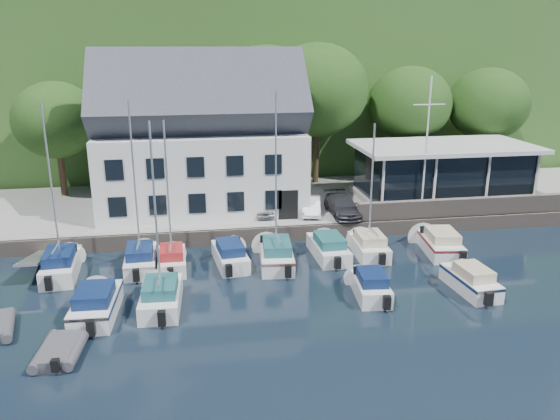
# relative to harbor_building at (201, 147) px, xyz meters

# --- Properties ---
(ground) EXTENTS (180.00, 180.00, 0.00)m
(ground) POSITION_rel_harbor_building_xyz_m (7.00, -16.50, -5.35)
(ground) COLOR black
(ground) RESTS_ON ground
(quay) EXTENTS (60.00, 13.00, 1.00)m
(quay) POSITION_rel_harbor_building_xyz_m (7.00, 1.00, -4.85)
(quay) COLOR gray
(quay) RESTS_ON ground
(quay_face) EXTENTS (60.00, 0.30, 1.00)m
(quay_face) POSITION_rel_harbor_building_xyz_m (7.00, -5.50, -4.85)
(quay_face) COLOR #60564D
(quay_face) RESTS_ON ground
(hillside) EXTENTS (160.00, 75.00, 16.00)m
(hillside) POSITION_rel_harbor_building_xyz_m (7.00, 45.50, 2.65)
(hillside) COLOR #2E501E
(hillside) RESTS_ON ground
(field_patch) EXTENTS (50.00, 30.00, 0.30)m
(field_patch) POSITION_rel_harbor_building_xyz_m (15.00, 53.50, 10.80)
(field_patch) COLOR #535C2E
(field_patch) RESTS_ON hillside
(harbor_building) EXTENTS (14.40, 8.20, 8.70)m
(harbor_building) POSITION_rel_harbor_building_xyz_m (0.00, 0.00, 0.00)
(harbor_building) COLOR silver
(harbor_building) RESTS_ON quay
(club_pavilion) EXTENTS (13.20, 7.20, 4.10)m
(club_pavilion) POSITION_rel_harbor_building_xyz_m (18.00, -0.50, -2.30)
(club_pavilion) COLOR black
(club_pavilion) RESTS_ON quay
(seawall) EXTENTS (18.00, 0.50, 1.20)m
(seawall) POSITION_rel_harbor_building_xyz_m (19.00, -5.10, -3.75)
(seawall) COLOR #60564D
(seawall) RESTS_ON quay
(gangway) EXTENTS (1.20, 6.00, 1.40)m
(gangway) POSITION_rel_harbor_building_xyz_m (-9.50, -7.50, -5.35)
(gangway) COLOR silver
(gangway) RESTS_ON ground
(car_silver) EXTENTS (1.37, 3.24, 1.09)m
(car_silver) POSITION_rel_harbor_building_xyz_m (3.94, -2.69, -3.80)
(car_silver) COLOR #9F9FA3
(car_silver) RESTS_ON quay
(car_white) EXTENTS (1.88, 3.63, 1.14)m
(car_white) POSITION_rel_harbor_building_xyz_m (7.29, -3.03, -3.78)
(car_white) COLOR white
(car_white) RESTS_ON quay
(car_dgrey) EXTENTS (1.85, 4.48, 1.30)m
(car_dgrey) POSITION_rel_harbor_building_xyz_m (9.36, -3.62, -3.70)
(car_dgrey) COLOR #28282D
(car_dgrey) RESTS_ON quay
(car_blue) EXTENTS (1.63, 3.75, 1.26)m
(car_blue) POSITION_rel_harbor_building_xyz_m (13.24, -2.91, -3.72)
(car_blue) COLOR #33449C
(car_blue) RESTS_ON quay
(flagpole) EXTENTS (2.23, 0.20, 9.29)m
(flagpole) POSITION_rel_harbor_building_xyz_m (15.06, -3.79, 0.29)
(flagpole) COLOR silver
(flagpole) RESTS_ON quay
(tree_0) EXTENTS (6.37, 6.37, 8.70)m
(tree_0) POSITION_rel_harbor_building_xyz_m (-10.61, 4.90, 0.00)
(tree_0) COLOR black
(tree_0) RESTS_ON quay
(tree_1) EXTENTS (7.08, 7.08, 9.68)m
(tree_1) POSITION_rel_harbor_building_xyz_m (-4.19, 5.77, 0.49)
(tree_1) COLOR black
(tree_1) RESTS_ON quay
(tree_2) EXTENTS (8.25, 8.25, 11.27)m
(tree_2) POSITION_rel_harbor_building_xyz_m (5.40, 5.12, 1.29)
(tree_2) COLOR black
(tree_2) RESTS_ON quay
(tree_3) EXTENTS (8.39, 8.39, 11.47)m
(tree_3) POSITION_rel_harbor_building_xyz_m (9.62, 5.78, 1.39)
(tree_3) COLOR black
(tree_3) RESTS_ON quay
(tree_4) EXTENTS (7.00, 7.00, 9.57)m
(tree_4) POSITION_rel_harbor_building_xyz_m (17.84, 6.08, 0.43)
(tree_4) COLOR black
(tree_4) RESTS_ON quay
(tree_5) EXTENTS (6.88, 6.88, 9.41)m
(tree_5) POSITION_rel_harbor_building_xyz_m (24.70, 5.52, 0.35)
(tree_5) COLOR black
(tree_5) RESTS_ON quay
(boat_r1_0) EXTENTS (2.22, 6.36, 9.39)m
(boat_r1_0) POSITION_rel_harbor_building_xyz_m (-8.12, -8.82, -0.65)
(boat_r1_0) COLOR silver
(boat_r1_0) RESTS_ON ground
(boat_r1_1) EXTENTS (2.04, 5.88, 8.64)m
(boat_r1_1) POSITION_rel_harbor_building_xyz_m (-3.87, -8.55, -1.03)
(boat_r1_1) COLOR silver
(boat_r1_1) RESTS_ON ground
(boat_r1_2) EXTENTS (1.77, 5.04, 8.28)m
(boat_r1_2) POSITION_rel_harbor_building_xyz_m (-2.11, -8.90, -1.21)
(boat_r1_2) COLOR silver
(boat_r1_2) RESTS_ON ground
(boat_r1_3) EXTENTS (2.37, 5.90, 1.42)m
(boat_r1_3) POSITION_rel_harbor_building_xyz_m (1.21, -8.81, -4.64)
(boat_r1_3) COLOR silver
(boat_r1_3) RESTS_ON ground
(boat_r1_4) EXTENTS (2.65, 6.79, 9.08)m
(boat_r1_4) POSITION_rel_harbor_building_xyz_m (3.86, -9.11, -0.81)
(boat_r1_4) COLOR silver
(boat_r1_4) RESTS_ON ground
(boat_r1_5) EXTENTS (2.07, 6.09, 1.41)m
(boat_r1_5) POSITION_rel_harbor_building_xyz_m (7.12, -8.58, -4.64)
(boat_r1_5) COLOR silver
(boat_r1_5) RESTS_ON ground
(boat_r1_6) EXTENTS (2.18, 5.64, 8.67)m
(boat_r1_6) POSITION_rel_harbor_building_xyz_m (9.62, -8.64, -1.02)
(boat_r1_6) COLOR silver
(boat_r1_6) RESTS_ON ground
(boat_r1_7) EXTENTS (2.88, 6.42, 1.47)m
(boat_r1_7) POSITION_rel_harbor_building_xyz_m (14.06, -8.95, -4.62)
(boat_r1_7) COLOR silver
(boat_r1_7) RESTS_ON ground
(boat_r2_0) EXTENTS (2.33, 5.98, 1.49)m
(boat_r2_0) POSITION_rel_harbor_building_xyz_m (-5.50, -14.03, -4.60)
(boat_r2_0) COLOR silver
(boat_r2_0) RESTS_ON ground
(boat_r2_1) EXTENTS (2.30, 5.90, 8.86)m
(boat_r2_1) POSITION_rel_harbor_building_xyz_m (-2.52, -13.65, -0.92)
(boat_r2_1) COLOR silver
(boat_r2_1) RESTS_ON ground
(boat_r2_3) EXTENTS (2.17, 5.12, 1.38)m
(boat_r2_3) POSITION_rel_harbor_building_xyz_m (7.90, -14.11, -4.66)
(boat_r2_3) COLOR silver
(boat_r2_3) RESTS_ON ground
(boat_r2_4) EXTENTS (2.03, 5.48, 1.42)m
(boat_r2_4) POSITION_rel_harbor_building_xyz_m (13.20, -14.40, -4.64)
(boat_r2_4) COLOR silver
(boat_r2_4) RESTS_ON ground
(dinghy_1) EXTENTS (2.03, 3.13, 0.70)m
(dinghy_1) POSITION_rel_harbor_building_xyz_m (-6.42, -17.45, -5.00)
(dinghy_1) COLOR #3C3B41
(dinghy_1) RESTS_ON ground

